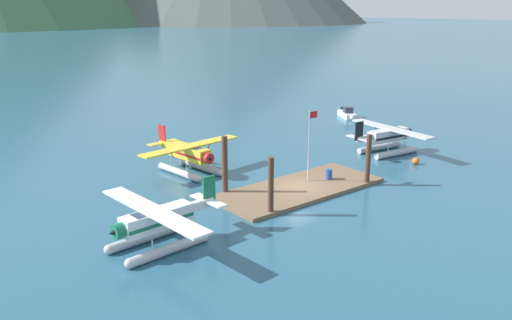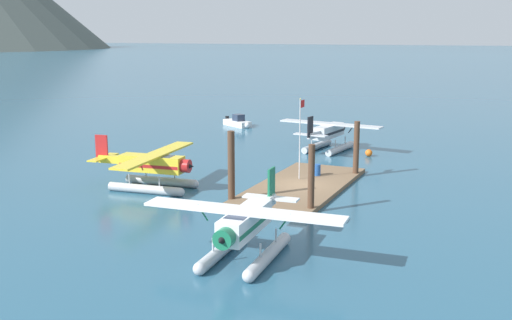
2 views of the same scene
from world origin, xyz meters
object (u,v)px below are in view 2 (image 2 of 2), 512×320
at_px(seaplane_silver_stbd_fwd, 329,135).
at_px(seaplane_yellow_bow_left, 153,168).
at_px(flagpole, 300,129).
at_px(fuel_drum, 317,170).
at_px(boat_white_open_east, 238,122).
at_px(mooring_buoy, 369,153).
at_px(seaplane_white_port_aft, 245,229).

height_order(seaplane_silver_stbd_fwd, seaplane_yellow_bow_left, same).
bearing_deg(flagpole, seaplane_silver_stbd_fwd, 8.01).
distance_m(fuel_drum, boat_white_open_east, 28.65).
relative_size(fuel_drum, seaplane_yellow_bow_left, 0.08).
relative_size(flagpole, mooring_buoy, 9.29).
distance_m(mooring_buoy, seaplane_white_port_aft, 28.44).
relative_size(mooring_buoy, boat_white_open_east, 0.15).
distance_m(seaplane_silver_stbd_fwd, seaplane_yellow_bow_left, 21.03).
distance_m(seaplane_white_port_aft, boat_white_open_east, 44.99).
relative_size(flagpole, boat_white_open_east, 1.41).
xyz_separation_m(seaplane_silver_stbd_fwd, seaplane_yellow_bow_left, (-19.74, 7.25, 0.00)).
bearing_deg(flagpole, seaplane_yellow_bow_left, 124.93).
bearing_deg(fuel_drum, flagpole, 151.99).
height_order(flagpole, seaplane_silver_stbd_fwd, flagpole).
height_order(fuel_drum, seaplane_silver_stbd_fwd, seaplane_silver_stbd_fwd).
bearing_deg(boat_white_open_east, seaplane_silver_stbd_fwd, -125.40).
xyz_separation_m(seaplane_yellow_bow_left, boat_white_open_east, (30.43, 7.80, -1.09)).
bearing_deg(mooring_buoy, seaplane_white_port_aft, -178.87).
xyz_separation_m(mooring_buoy, seaplane_yellow_bow_left, (-18.51, 11.55, 1.24)).
distance_m(fuel_drum, seaplane_silver_stbd_fwd, 12.11).
xyz_separation_m(fuel_drum, seaplane_white_port_aft, (-17.86, -2.13, 0.84)).
relative_size(seaplane_silver_stbd_fwd, seaplane_white_port_aft, 1.00).
relative_size(flagpole, fuel_drum, 7.04).
distance_m(seaplane_silver_stbd_fwd, seaplane_white_port_aft, 30.03).
bearing_deg(mooring_buoy, seaplane_silver_stbd_fwd, 74.11).
height_order(flagpole, mooring_buoy, flagpole).
xyz_separation_m(fuel_drum, mooring_buoy, (10.54, -1.57, -0.41)).
height_order(fuel_drum, seaplane_white_port_aft, seaplane_white_port_aft).
relative_size(flagpole, seaplane_silver_stbd_fwd, 0.59).
relative_size(seaplane_silver_stbd_fwd, boat_white_open_east, 2.39).
relative_size(flagpole, seaplane_white_port_aft, 0.59).
xyz_separation_m(flagpole, seaplane_silver_stbd_fwd, (13.36, 1.88, -2.56)).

